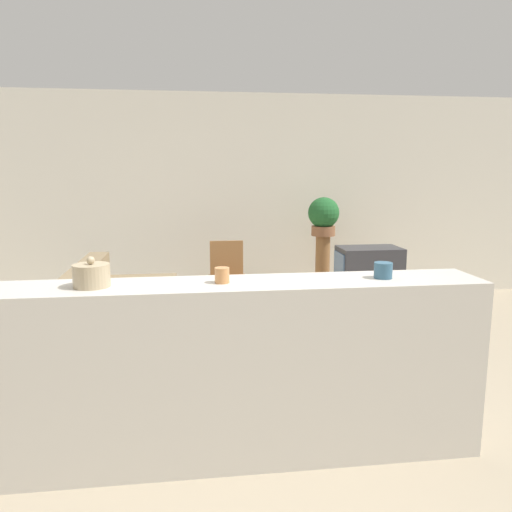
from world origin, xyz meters
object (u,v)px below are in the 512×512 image
at_px(wooden_chair, 227,274).
at_px(potted_plant, 324,216).
at_px(decorative_bowl, 91,275).
at_px(couch, 119,330).
at_px(television, 368,268).

relative_size(wooden_chair, potted_plant, 1.85).
bearing_deg(potted_plant, decorative_bowl, -124.27).
height_order(couch, wooden_chair, wooden_chair).
xyz_separation_m(television, decorative_bowl, (-2.48, -2.36, 0.49)).
height_order(potted_plant, decorative_bowl, potted_plant).
distance_m(wooden_chair, potted_plant, 1.41).
bearing_deg(potted_plant, wooden_chair, -167.62).
height_order(television, wooden_chair, same).
height_order(wooden_chair, decorative_bowl, decorative_bowl).
distance_m(couch, wooden_chair, 1.72).
relative_size(couch, potted_plant, 4.02).
distance_m(television, potted_plant, 1.04).
xyz_separation_m(wooden_chair, potted_plant, (1.22, 0.27, 0.66)).
relative_size(couch, television, 2.83).
bearing_deg(couch, decorative_bowl, -86.05).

